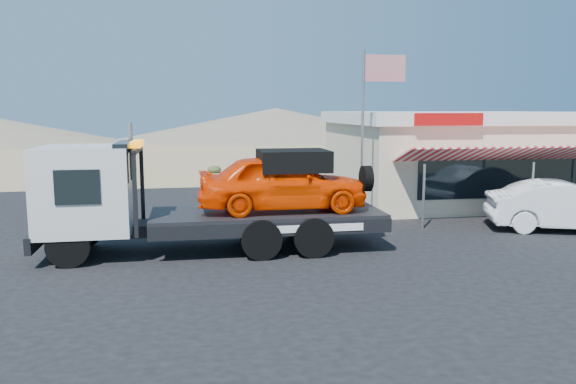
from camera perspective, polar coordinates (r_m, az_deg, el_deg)
name	(u,v)px	position (r m, az deg, el deg)	size (l,w,h in m)	color
ground	(239,265)	(14.82, -4.97, -7.39)	(120.00, 120.00, 0.00)	#937F54
asphalt_lot	(293,236)	(17.96, 0.55, -4.52)	(32.00, 24.00, 0.02)	black
tow_truck	(206,193)	(15.98, -8.38, -0.06)	(9.44, 2.80, 3.16)	black
white_sedan	(567,206)	(20.76, 26.45, -1.31)	(1.74, 5.00, 1.65)	silver
jerky_store	(457,156)	(26.06, 16.76, 3.56)	(10.40, 9.97, 3.90)	beige
flagpole	(369,117)	(19.70, 8.24, 7.56)	(1.55, 0.10, 6.00)	#99999E
distant_hills	(115,128)	(69.91, -17.16, 6.27)	(126.00, 48.00, 4.20)	#726B59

